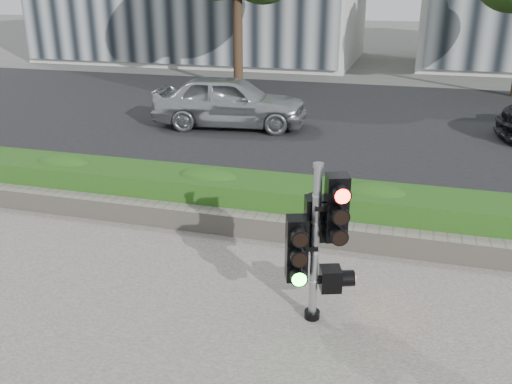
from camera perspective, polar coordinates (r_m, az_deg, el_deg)
ground at (r=6.87m, az=-2.94°, el=-11.54°), size 120.00×120.00×0.00m
road at (r=16.02m, az=8.72°, el=7.39°), size 60.00×13.00×0.02m
curb at (r=9.55m, az=3.14°, el=-1.44°), size 60.00×0.25×0.12m
stone_wall at (r=8.37m, az=1.22°, el=-3.67°), size 12.00×0.32×0.34m
hedge at (r=8.89m, az=2.30°, el=-1.00°), size 12.00×1.00×0.68m
traffic_signal at (r=6.07m, az=6.47°, el=-4.56°), size 0.70×0.60×1.91m
car_silver at (r=14.99m, az=-2.74°, el=9.52°), size 4.36×2.19×1.42m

